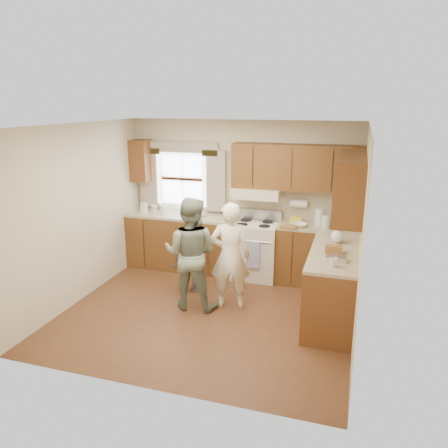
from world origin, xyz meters
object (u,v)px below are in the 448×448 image
(stove, at_px, (255,249))
(child, at_px, (190,265))
(woman_right, at_px, (191,253))
(woman_left, at_px, (230,256))

(stove, height_order, child, stove)
(stove, height_order, woman_right, woman_right)
(stove, distance_m, child, 1.19)
(child, bearing_deg, stove, -163.46)
(woman_left, distance_m, woman_right, 0.54)
(stove, relative_size, woman_right, 0.68)
(woman_left, distance_m, child, 0.83)
(woman_left, bearing_deg, stove, -107.28)
(woman_right, distance_m, child, 0.59)
(stove, distance_m, woman_left, 1.23)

